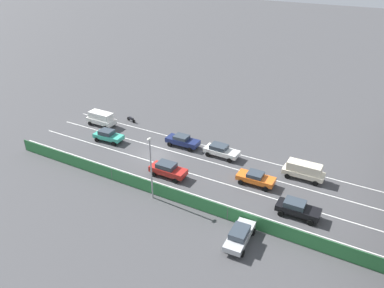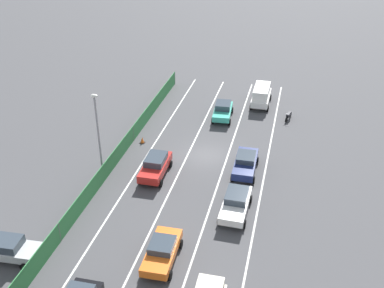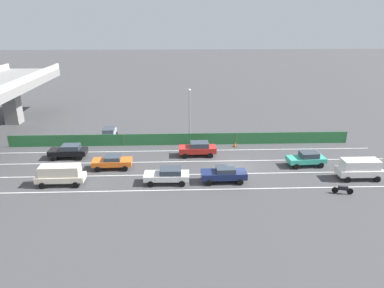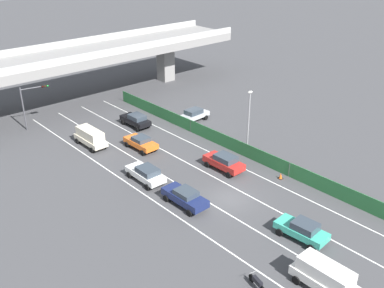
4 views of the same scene
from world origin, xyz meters
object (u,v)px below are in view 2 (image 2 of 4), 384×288
at_px(parked_wagon_silver, 7,248).
at_px(car_taxi_teal, 223,110).
at_px(car_van_white, 261,95).
at_px(traffic_cone, 142,140).
at_px(car_taxi_orange, 162,251).
at_px(car_sedan_white, 236,202).
at_px(motorcycle, 289,116).
at_px(car_sedan_navy, 246,163).
at_px(car_sedan_red, 155,165).
at_px(street_lamp, 98,127).

bearing_deg(parked_wagon_silver, car_taxi_teal, -112.42).
relative_size(car_van_white, traffic_cone, 7.25).
distance_m(car_taxi_orange, car_sedan_white, 7.35).
distance_m(car_taxi_teal, parked_wagon_silver, 26.05).
xyz_separation_m(car_sedan_white, traffic_cone, (10.31, -8.49, -0.60)).
relative_size(car_taxi_orange, car_sedan_white, 0.95).
height_order(car_taxi_teal, parked_wagon_silver, car_taxi_teal).
height_order(motorcycle, traffic_cone, motorcycle).
distance_m(car_sedan_white, traffic_cone, 13.37).
relative_size(car_taxi_teal, motorcycle, 2.26).
xyz_separation_m(car_sedan_navy, motorcycle, (-3.02, -11.05, -0.43)).
bearing_deg(car_sedan_navy, car_taxi_teal, -69.18).
bearing_deg(car_sedan_red, street_lamp, 11.17).
distance_m(car_taxi_teal, motorcycle, 6.89).
bearing_deg(car_van_white, car_sedan_navy, 90.84).
xyz_separation_m(car_sedan_white, car_sedan_navy, (0.07, -5.76, -0.00)).
bearing_deg(parked_wagon_silver, car_van_white, -115.41).
bearing_deg(car_van_white, traffic_cone, 48.76).
bearing_deg(traffic_cone, car_van_white, -131.24).
xyz_separation_m(car_taxi_teal, car_sedan_red, (3.55, 12.16, 0.06)).
xyz_separation_m(car_sedan_navy, parked_wagon_silver, (13.69, 14.21, 0.00)).
distance_m(car_taxi_orange, street_lamp, 12.45).
height_order(motorcycle, parked_wagon_silver, parked_wagon_silver).
bearing_deg(car_sedan_white, traffic_cone, -39.49).
bearing_deg(motorcycle, parked_wagon_silver, 56.52).
bearing_deg(car_sedan_navy, traffic_cone, -14.97).
bearing_deg(parked_wagon_silver, car_sedan_red, -118.15).
relative_size(car_taxi_teal, parked_wagon_silver, 0.92).
bearing_deg(car_taxi_orange, car_taxi_teal, -90.10).
bearing_deg(car_sedan_red, car_taxi_teal, -106.30).
distance_m(car_taxi_orange, motorcycle, 24.05).
bearing_deg(car_van_white, street_lamp, 56.28).
height_order(car_taxi_orange, parked_wagon_silver, parked_wagon_silver).
height_order(car_taxi_teal, street_lamp, street_lamp).
bearing_deg(car_sedan_red, traffic_cone, -59.78).
bearing_deg(street_lamp, traffic_cone, -104.69).
relative_size(car_taxi_teal, car_taxi_orange, 0.99).
height_order(car_taxi_orange, car_van_white, car_van_white).
distance_m(street_lamp, traffic_cone, 7.38).
bearing_deg(car_taxi_teal, street_lamp, 58.39).
relative_size(car_van_white, car_sedan_navy, 0.98).
relative_size(car_taxi_teal, car_sedan_navy, 0.93).
bearing_deg(car_taxi_teal, parked_wagon_silver, 67.58).
distance_m(car_sedan_white, motorcycle, 17.07).
xyz_separation_m(car_sedan_white, motorcycle, (-2.94, -16.81, -0.44)).
relative_size(car_sedan_white, car_sedan_navy, 0.99).
bearing_deg(traffic_cone, car_taxi_teal, -132.22).
distance_m(car_taxi_teal, car_sedan_white, 16.09).
bearing_deg(car_taxi_teal, car_van_white, -129.53).
distance_m(car_van_white, car_sedan_white, 19.93).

